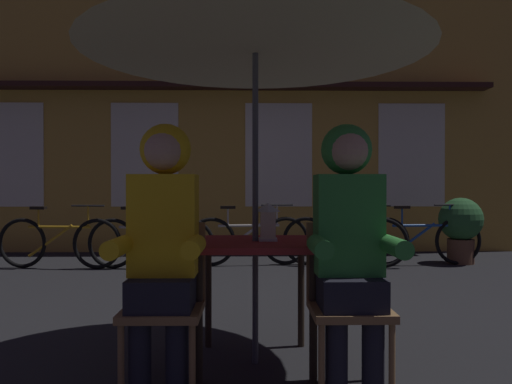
{
  "coord_description": "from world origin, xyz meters",
  "views": [
    {
      "loc": [
        -0.04,
        -2.94,
        1.06
      ],
      "look_at": [
        0.0,
        -0.28,
        1.04
      ],
      "focal_mm": 34.26,
      "sensor_mm": 36.0,
      "label": 1
    }
  ],
  "objects_px": {
    "cafe_table": "(255,258)",
    "potted_plant": "(461,225)",
    "chair_right": "(347,296)",
    "patio_umbrella": "(255,22)",
    "bicycle_fourth": "(344,241)",
    "lantern": "(268,221)",
    "person_left_hooded": "(163,229)",
    "bicycle_second": "(151,242)",
    "chair_left": "(165,296)",
    "bicycle_nearest": "(59,242)",
    "person_right_hooded": "(349,229)",
    "bicycle_third": "(249,240)",
    "bicycle_fifth": "(422,240)"
  },
  "relations": [
    {
      "from": "cafe_table",
      "to": "potted_plant",
      "type": "distance_m",
      "value": 4.82
    },
    {
      "from": "chair_right",
      "to": "patio_umbrella",
      "type": "bearing_deg",
      "value": 142.45
    },
    {
      "from": "patio_umbrella",
      "to": "bicycle_fourth",
      "type": "relative_size",
      "value": 1.41
    },
    {
      "from": "lantern",
      "to": "person_left_hooded",
      "type": "height_order",
      "value": "person_left_hooded"
    },
    {
      "from": "lantern",
      "to": "bicycle_second",
      "type": "relative_size",
      "value": 0.14
    },
    {
      "from": "cafe_table",
      "to": "chair_left",
      "type": "bearing_deg",
      "value": -142.45
    },
    {
      "from": "chair_left",
      "to": "bicycle_fourth",
      "type": "relative_size",
      "value": 0.53
    },
    {
      "from": "cafe_table",
      "to": "bicycle_fourth",
      "type": "xyz_separation_m",
      "value": [
        1.24,
        3.6,
        -0.29
      ]
    },
    {
      "from": "cafe_table",
      "to": "person_left_hooded",
      "type": "xyz_separation_m",
      "value": [
        -0.48,
        -0.43,
        0.21
      ]
    },
    {
      "from": "lantern",
      "to": "cafe_table",
      "type": "bearing_deg",
      "value": -170.87
    },
    {
      "from": "bicycle_nearest",
      "to": "bicycle_second",
      "type": "height_order",
      "value": "same"
    },
    {
      "from": "chair_left",
      "to": "bicycle_nearest",
      "type": "distance_m",
      "value": 4.36
    },
    {
      "from": "lantern",
      "to": "bicycle_nearest",
      "type": "distance_m",
      "value": 4.36
    },
    {
      "from": "cafe_table",
      "to": "person_left_hooded",
      "type": "bearing_deg",
      "value": -138.43
    },
    {
      "from": "bicycle_nearest",
      "to": "chair_right",
      "type": "bearing_deg",
      "value": -51.97
    },
    {
      "from": "person_left_hooded",
      "to": "bicycle_nearest",
      "type": "height_order",
      "value": "person_left_hooded"
    },
    {
      "from": "cafe_table",
      "to": "person_right_hooded",
      "type": "distance_m",
      "value": 0.67
    },
    {
      "from": "patio_umbrella",
      "to": "person_left_hooded",
      "type": "height_order",
      "value": "patio_umbrella"
    },
    {
      "from": "bicycle_third",
      "to": "bicycle_fourth",
      "type": "height_order",
      "value": "same"
    },
    {
      "from": "person_left_hooded",
      "to": "bicycle_third",
      "type": "distance_m",
      "value": 4.17
    },
    {
      "from": "bicycle_nearest",
      "to": "potted_plant",
      "type": "distance_m",
      "value": 5.47
    },
    {
      "from": "person_left_hooded",
      "to": "bicycle_fourth",
      "type": "bearing_deg",
      "value": 66.91
    },
    {
      "from": "bicycle_second",
      "to": "bicycle_fifth",
      "type": "relative_size",
      "value": 1.0
    },
    {
      "from": "bicycle_third",
      "to": "chair_right",
      "type": "bearing_deg",
      "value": -82.63
    },
    {
      "from": "bicycle_fifth",
      "to": "potted_plant",
      "type": "distance_m",
      "value": 0.65
    },
    {
      "from": "lantern",
      "to": "person_right_hooded",
      "type": "bearing_deg",
      "value": -47.31
    },
    {
      "from": "bicycle_fourth",
      "to": "chair_right",
      "type": "bearing_deg",
      "value": -100.8
    },
    {
      "from": "patio_umbrella",
      "to": "chair_right",
      "type": "bearing_deg",
      "value": -37.55
    },
    {
      "from": "bicycle_fifth",
      "to": "potted_plant",
      "type": "relative_size",
      "value": 1.83
    },
    {
      "from": "patio_umbrella",
      "to": "bicycle_third",
      "type": "relative_size",
      "value": 1.38
    },
    {
      "from": "person_left_hooded",
      "to": "person_right_hooded",
      "type": "bearing_deg",
      "value": 0.0
    },
    {
      "from": "person_left_hooded",
      "to": "lantern",
      "type": "bearing_deg",
      "value": 38.23
    },
    {
      "from": "bicycle_nearest",
      "to": "patio_umbrella",
      "type": "bearing_deg",
      "value": -53.98
    },
    {
      "from": "bicycle_third",
      "to": "patio_umbrella",
      "type": "bearing_deg",
      "value": -89.31
    },
    {
      "from": "bicycle_fourth",
      "to": "bicycle_fifth",
      "type": "relative_size",
      "value": 0.98
    },
    {
      "from": "chair_right",
      "to": "person_right_hooded",
      "type": "relative_size",
      "value": 0.62
    },
    {
      "from": "chair_right",
      "to": "bicycle_fifth",
      "type": "distance_m",
      "value": 4.44
    },
    {
      "from": "bicycle_fifth",
      "to": "cafe_table",
      "type": "bearing_deg",
      "value": -122.32
    },
    {
      "from": "lantern",
      "to": "bicycle_fifth",
      "type": "xyz_separation_m",
      "value": [
        2.25,
        3.66,
        -0.51
      ]
    },
    {
      "from": "cafe_table",
      "to": "bicycle_fifth",
      "type": "distance_m",
      "value": 4.35
    },
    {
      "from": "person_right_hooded",
      "to": "bicycle_fourth",
      "type": "xyz_separation_m",
      "value": [
        0.76,
        4.03,
        -0.5
      ]
    },
    {
      "from": "person_right_hooded",
      "to": "bicycle_third",
      "type": "height_order",
      "value": "person_right_hooded"
    },
    {
      "from": "bicycle_third",
      "to": "potted_plant",
      "type": "height_order",
      "value": "potted_plant"
    },
    {
      "from": "potted_plant",
      "to": "bicycle_second",
      "type": "bearing_deg",
      "value": -174.57
    },
    {
      "from": "bicycle_third",
      "to": "bicycle_fourth",
      "type": "xyz_separation_m",
      "value": [
        1.28,
        -0.09,
        0.0
      ]
    },
    {
      "from": "patio_umbrella",
      "to": "lantern",
      "type": "bearing_deg",
      "value": 9.13
    },
    {
      "from": "chair_right",
      "to": "person_left_hooded",
      "type": "height_order",
      "value": "person_left_hooded"
    },
    {
      "from": "chair_left",
      "to": "chair_right",
      "type": "bearing_deg",
      "value": 0.0
    },
    {
      "from": "patio_umbrella",
      "to": "bicycle_fifth",
      "type": "distance_m",
      "value": 4.67
    },
    {
      "from": "cafe_table",
      "to": "bicycle_fifth",
      "type": "bearing_deg",
      "value": 57.68
    }
  ]
}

